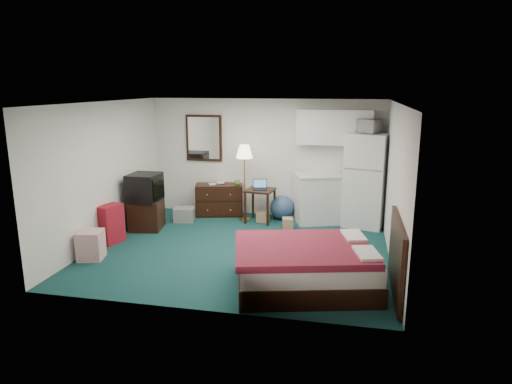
% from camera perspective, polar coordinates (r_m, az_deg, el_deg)
% --- Properties ---
extents(floor, '(5.00, 4.50, 0.01)m').
position_cam_1_polar(floor, '(7.99, -1.93, -7.12)').
color(floor, '#0E3F44').
rests_on(floor, ground).
extents(ceiling, '(5.00, 4.50, 0.01)m').
position_cam_1_polar(ceiling, '(7.49, -2.08, 11.10)').
color(ceiling, silver).
rests_on(ceiling, walls).
extents(walls, '(5.01, 4.51, 2.50)m').
position_cam_1_polar(walls, '(7.64, -2.00, 1.70)').
color(walls, silver).
rests_on(walls, floor).
extents(mirror, '(0.80, 0.06, 1.00)m').
position_cam_1_polar(mirror, '(10.06, -6.51, 6.73)').
color(mirror, white).
rests_on(mirror, walls).
extents(upper_cabinets, '(1.50, 0.35, 0.70)m').
position_cam_1_polar(upper_cabinets, '(9.39, 9.77, 8.00)').
color(upper_cabinets, white).
rests_on(upper_cabinets, walls).
extents(headboard, '(0.06, 1.56, 1.00)m').
position_cam_1_polar(headboard, '(6.41, 17.16, -7.72)').
color(headboard, black).
rests_on(headboard, walls).
extents(dresser, '(1.09, 0.69, 0.68)m').
position_cam_1_polar(dresser, '(9.95, -4.61, -0.96)').
color(dresser, black).
rests_on(dresser, floor).
extents(floor_lamp, '(0.40, 0.40, 1.58)m').
position_cam_1_polar(floor_lamp, '(9.47, -1.44, 1.14)').
color(floor_lamp, gold).
rests_on(floor_lamp, floor).
extents(desk, '(0.61, 0.61, 0.69)m').
position_cam_1_polar(desk, '(9.45, 0.51, -1.69)').
color(desk, black).
rests_on(desk, floor).
extents(exercise_ball, '(0.64, 0.64, 0.51)m').
position_cam_1_polar(exercise_ball, '(9.66, 3.28, -1.93)').
color(exercise_ball, '#304D77').
rests_on(exercise_ball, floor).
extents(kitchen_counter, '(1.07, 0.94, 0.98)m').
position_cam_1_polar(kitchen_counter, '(9.48, 7.73, -0.84)').
color(kitchen_counter, white).
rests_on(kitchen_counter, floor).
extents(fridge, '(0.93, 0.93, 1.86)m').
position_cam_1_polar(fridge, '(9.34, 13.65, 1.47)').
color(fridge, silver).
rests_on(fridge, floor).
extents(bed, '(2.18, 1.88, 0.60)m').
position_cam_1_polar(bed, '(6.49, 6.22, -9.28)').
color(bed, maroon).
rests_on(bed, floor).
extents(tv_stand, '(0.68, 0.72, 0.58)m').
position_cam_1_polar(tv_stand, '(9.25, -13.49, -2.73)').
color(tv_stand, black).
rests_on(tv_stand, floor).
extents(suitcase, '(0.39, 0.49, 0.70)m').
position_cam_1_polar(suitcase, '(8.59, -17.69, -3.84)').
color(suitcase, maroon).
rests_on(suitcase, floor).
extents(retail_box, '(0.45, 0.45, 0.47)m').
position_cam_1_polar(retail_box, '(7.94, -19.95, -6.26)').
color(retail_box, white).
rests_on(retail_box, floor).
extents(file_bin, '(0.46, 0.38, 0.29)m').
position_cam_1_polar(file_bin, '(9.62, -8.97, -2.81)').
color(file_bin, gray).
rests_on(file_bin, floor).
extents(cardboard_box_a, '(0.25, 0.21, 0.21)m').
position_cam_1_polar(cardboard_box_a, '(9.50, 0.87, -3.10)').
color(cardboard_box_a, '#946E54').
rests_on(cardboard_box_a, floor).
extents(cardboard_box_b, '(0.25, 0.28, 0.24)m').
position_cam_1_polar(cardboard_box_b, '(8.97, 3.98, -4.03)').
color(cardboard_box_b, '#946E54').
rests_on(cardboard_box_b, floor).
extents(laptop, '(0.32, 0.28, 0.20)m').
position_cam_1_polar(laptop, '(9.31, 0.48, 0.89)').
color(laptop, black).
rests_on(laptop, desk).
extents(crt_tv, '(0.57, 0.62, 0.53)m').
position_cam_1_polar(crt_tv, '(9.08, -13.76, 0.58)').
color(crt_tv, black).
rests_on(crt_tv, tv_stand).
extents(microwave, '(0.56, 0.50, 0.34)m').
position_cam_1_polar(microwave, '(9.24, 13.74, 8.24)').
color(microwave, silver).
rests_on(microwave, fridge).
extents(book_a, '(0.14, 0.08, 0.21)m').
position_cam_1_polar(book_a, '(9.86, -5.93, 1.52)').
color(book_a, '#946E54').
rests_on(book_a, dresser).
extents(book_b, '(0.17, 0.06, 0.23)m').
position_cam_1_polar(book_b, '(9.98, -4.94, 1.77)').
color(book_b, '#946E54').
rests_on(book_b, dresser).
extents(mug, '(0.13, 0.10, 0.12)m').
position_cam_1_polar(mug, '(9.78, -2.35, 1.25)').
color(mug, '#569343').
rests_on(mug, dresser).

